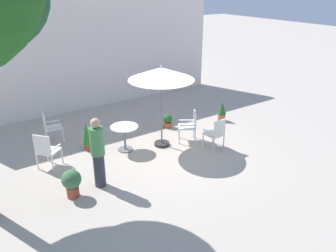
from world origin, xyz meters
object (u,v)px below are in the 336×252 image
at_px(cafe_table_0, 125,134).
at_px(patio_chair_1, 216,132).
at_px(potted_plant_1, 86,135).
at_px(potted_plant_3, 222,111).
at_px(potted_plant_2, 72,182).
at_px(patio_umbrella_0, 161,75).
at_px(patio_chair_2, 46,149).
at_px(standing_person, 98,152).
at_px(potted_plant_0, 168,121).
at_px(patio_chair_3, 190,124).
at_px(patio_chair_0, 50,126).

xyz_separation_m(cafe_table_0, patio_chair_1, (2.14, -1.39, 0.01)).
height_order(potted_plant_1, potted_plant_3, potted_plant_1).
relative_size(patio_chair_1, potted_plant_2, 1.39).
relative_size(patio_umbrella_0, potted_plant_1, 2.72).
bearing_deg(patio_umbrella_0, patio_chair_2, 169.93).
xyz_separation_m(cafe_table_0, standing_person, (-1.33, -1.28, 0.37)).
relative_size(cafe_table_0, patio_chair_1, 0.85).
xyz_separation_m(cafe_table_0, potted_plant_3, (3.73, 0.07, -0.16)).
bearing_deg(potted_plant_0, potted_plant_2, -153.02).
xyz_separation_m(patio_chair_3, potted_plant_1, (-2.75, 1.16, -0.08)).
height_order(patio_umbrella_0, potted_plant_0, patio_umbrella_0).
bearing_deg(cafe_table_0, patio_chair_3, -16.39).
distance_m(patio_chair_3, potted_plant_0, 1.24).
bearing_deg(potted_plant_1, potted_plant_3, -6.74).
xyz_separation_m(patio_chair_0, potted_plant_0, (3.46, -1.04, -0.30)).
xyz_separation_m(potted_plant_1, standing_person, (-0.46, -1.89, 0.43)).
bearing_deg(patio_chair_1, patio_chair_2, 159.02).
height_order(patio_chair_2, standing_person, standing_person).
relative_size(patio_umbrella_0, patio_chair_0, 2.49).
height_order(patio_chair_2, potted_plant_1, patio_chair_2).
height_order(patio_chair_1, potted_plant_2, patio_chair_1).
relative_size(patio_chair_0, patio_chair_2, 0.98).
distance_m(potted_plant_0, standing_person, 3.82).
xyz_separation_m(patio_umbrella_0, patio_chair_3, (0.84, -0.23, -1.57)).
distance_m(patio_chair_3, potted_plant_1, 2.98).
xyz_separation_m(patio_chair_1, patio_chair_2, (-4.23, 1.62, 0.02)).
bearing_deg(patio_chair_1, patio_chair_0, 140.15).
xyz_separation_m(cafe_table_0, patio_chair_3, (1.87, -0.55, 0.02)).
xyz_separation_m(patio_chair_0, potted_plant_3, (5.29, -1.62, -0.18)).
distance_m(patio_chair_0, patio_chair_2, 1.56).
relative_size(patio_chair_3, potted_plant_2, 1.39).
relative_size(patio_chair_0, patio_chair_3, 1.03).
xyz_separation_m(patio_chair_1, standing_person, (-3.47, 0.12, 0.36)).
bearing_deg(standing_person, cafe_table_0, 43.78).
bearing_deg(patio_chair_3, cafe_table_0, 163.61).
height_order(patio_umbrella_0, patio_chair_3, patio_umbrella_0).
bearing_deg(potted_plant_2, potted_plant_0, 26.98).
bearing_deg(cafe_table_0, patio_umbrella_0, -17.58).
bearing_deg(potted_plant_0, patio_chair_3, -91.78).
xyz_separation_m(patio_chair_3, potted_plant_3, (1.86, 0.62, -0.18)).
bearing_deg(standing_person, patio_chair_0, 94.30).
relative_size(patio_chair_2, potted_plant_3, 1.43).
height_order(patio_umbrella_0, standing_person, patio_umbrella_0).
bearing_deg(potted_plant_3, patio_chair_2, 178.43).
bearing_deg(patio_chair_2, standing_person, -63.16).
xyz_separation_m(patio_chair_0, patio_chair_1, (3.70, -3.08, -0.02)).
bearing_deg(patio_umbrella_0, potted_plant_1, 153.74).
distance_m(patio_chair_0, potted_plant_2, 3.08).
bearing_deg(potted_plant_0, potted_plant_1, -179.23).
height_order(potted_plant_0, standing_person, standing_person).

